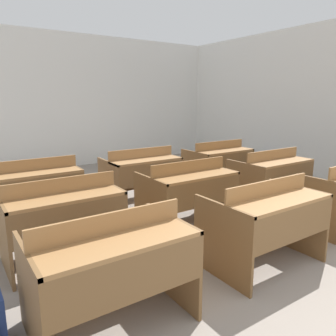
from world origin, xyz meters
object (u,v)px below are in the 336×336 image
object	(u,v)px
bench_third_right	(219,162)
wastepaper_bin	(265,162)
bench_third_center	(142,173)
bench_second_right	(271,175)
bench_second_left	(63,216)
bench_second_center	(189,191)
bench_front_left	(112,265)
bench_third_left	(35,189)
bench_front_center	(266,219)

from	to	relation	value
bench_third_right	wastepaper_bin	bearing A→B (deg)	16.88
bench_third_center	wastepaper_bin	world-z (taller)	bench_third_center
bench_second_right	bench_second_left	bearing A→B (deg)	179.75
wastepaper_bin	bench_second_center	bearing A→B (deg)	-153.64
bench_third_right	bench_second_left	bearing A→B (deg)	-159.55
bench_front_left	bench_second_left	world-z (taller)	same
bench_second_left	bench_second_right	world-z (taller)	same
bench_second_left	bench_third_left	bearing A→B (deg)	90.10
bench_second_center	bench_third_right	bearing A→B (deg)	36.40
bench_front_left	wastepaper_bin	xyz separation A→B (m)	(5.00, 2.85, -0.30)
bench_third_left	bench_second_center	bearing A→B (deg)	-37.54
bench_front_center	bench_third_right	world-z (taller)	same
bench_front_left	bench_third_center	bearing A→B (deg)	56.26
bench_front_left	bench_second_center	distance (m)	1.89
bench_second_left	wastepaper_bin	xyz separation A→B (m)	(4.99, 1.73, -0.30)
bench_second_left	bench_third_left	world-z (taller)	same
bench_second_center	bench_third_center	world-z (taller)	same
bench_third_center	wastepaper_bin	distance (m)	3.52
bench_front_left	bench_second_right	bearing A→B (deg)	20.20
wastepaper_bin	bench_third_left	bearing A→B (deg)	-173.56
bench_second_center	bench_second_right	bearing A→B (deg)	-0.54
bench_second_right	bench_third_center	xyz separation A→B (m)	(-1.50, 1.18, 0.00)
bench_front_center	bench_second_center	xyz separation A→B (m)	(-0.02, 1.14, 0.00)
bench_front_left	bench_front_center	distance (m)	1.54
bench_second_center	wastepaper_bin	world-z (taller)	bench_second_center
bench_second_center	bench_third_center	size ratio (longest dim) A/B	1.00
bench_second_left	bench_front_left	bearing A→B (deg)	-90.56
bench_front_left	bench_front_center	world-z (taller)	same
bench_front_center	bench_third_left	xyz separation A→B (m)	(-1.53, 2.31, 0.00)
bench_second_left	bench_second_center	bearing A→B (deg)	0.04
bench_second_right	wastepaper_bin	xyz separation A→B (m)	(1.97, 1.74, -0.30)
bench_second_left	bench_third_left	distance (m)	1.16
bench_front_left	bench_second_right	world-z (taller)	same
bench_third_left	bench_third_right	xyz separation A→B (m)	(3.05, -0.02, 0.00)
bench_second_left	wastepaper_bin	distance (m)	5.29
bench_third_right	bench_second_right	bearing A→B (deg)	-91.59
bench_front_center	bench_second_right	bearing A→B (deg)	37.16
bench_front_left	bench_second_center	size ratio (longest dim) A/B	1.00
bench_front_center	wastepaper_bin	bearing A→B (deg)	39.66
bench_third_left	bench_second_left	bearing A→B (deg)	-89.90
bench_third_left	bench_third_center	bearing A→B (deg)	0.17
bench_second_center	bench_third_right	world-z (taller)	same
bench_second_right	bench_third_left	world-z (taller)	same
bench_front_center	wastepaper_bin	size ratio (longest dim) A/B	3.60
bench_front_center	bench_second_right	size ratio (longest dim) A/B	1.00
bench_third_center	bench_front_left	bearing A→B (deg)	-123.74
bench_front_left	bench_second_center	world-z (taller)	same
bench_third_right	wastepaper_bin	distance (m)	2.05
bench_second_center	bench_third_left	size ratio (longest dim) A/B	1.00
bench_front_left	wastepaper_bin	distance (m)	5.77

